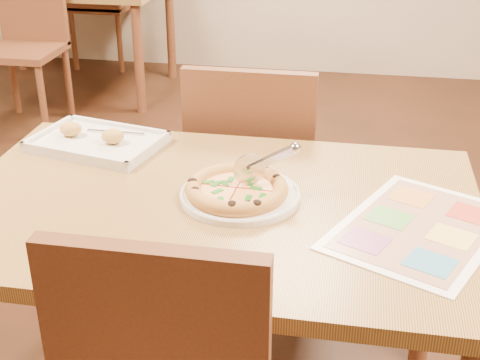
% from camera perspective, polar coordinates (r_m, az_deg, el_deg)
% --- Properties ---
extents(dining_table, '(1.30, 0.85, 0.72)m').
position_cam_1_polar(dining_table, '(1.69, -2.17, -4.38)').
color(dining_table, '#A27F40').
rests_on(dining_table, ground).
extents(chair_far, '(0.42, 0.42, 0.47)m').
position_cam_1_polar(chair_far, '(2.24, 1.10, 1.83)').
color(chair_far, brown).
rests_on(chair_far, ground).
extents(bg_chair_near, '(0.42, 0.42, 0.47)m').
position_cam_1_polar(bg_chair_near, '(4.20, -17.72, 12.28)').
color(bg_chair_near, brown).
rests_on(bg_chair_near, ground).
extents(plate, '(0.30, 0.30, 0.02)m').
position_cam_1_polar(plate, '(1.66, 0.00, -1.30)').
color(plate, white).
rests_on(plate, dining_table).
extents(pizza, '(0.25, 0.25, 0.04)m').
position_cam_1_polar(pizza, '(1.64, -0.28, -0.78)').
color(pizza, '#E5A74E').
rests_on(pizza, plate).
extents(pizza_cutter, '(0.15, 0.08, 0.09)m').
position_cam_1_polar(pizza_cutter, '(1.64, 2.11, 1.52)').
color(pizza_cutter, silver).
rests_on(pizza_cutter, pizza).
extents(appetizer_tray, '(0.40, 0.32, 0.06)m').
position_cam_1_polar(appetizer_tray, '(1.99, -12.15, 3.19)').
color(appetizer_tray, silver).
rests_on(appetizer_tray, dining_table).
extents(menu, '(0.48, 0.54, 0.00)m').
position_cam_1_polar(menu, '(1.58, 15.08, -3.94)').
color(menu, white).
rests_on(menu, dining_table).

